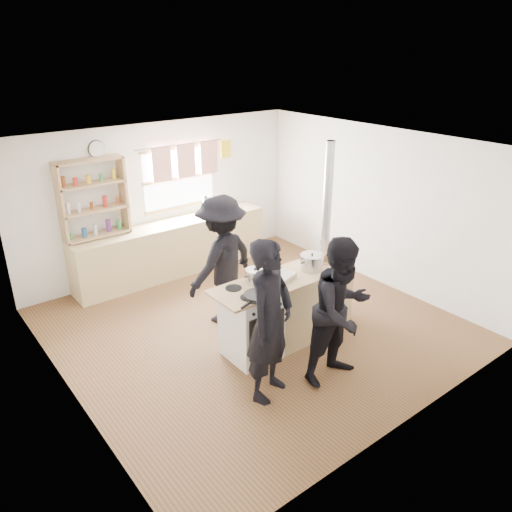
% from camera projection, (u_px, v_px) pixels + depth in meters
% --- Properties ---
extents(ground, '(5.00, 5.00, 0.01)m').
position_uv_depth(ground, '(253.00, 326.00, 6.98)').
color(ground, brown).
rests_on(ground, ground).
extents(back_counter, '(3.40, 0.55, 0.90)m').
position_uv_depth(back_counter, '(173.00, 248.00, 8.41)').
color(back_counter, '#D1B87E').
rests_on(back_counter, ground).
extents(shelving_unit, '(1.00, 0.28, 1.20)m').
position_uv_depth(shelving_unit, '(93.00, 198.00, 7.41)').
color(shelving_unit, tan).
rests_on(shelving_unit, back_counter).
extents(thermos, '(0.10, 0.10, 0.33)m').
position_uv_depth(thermos, '(206.00, 206.00, 8.56)').
color(thermos, silver).
rests_on(thermos, back_counter).
extents(cooking_island, '(1.97, 0.64, 0.93)m').
position_uv_depth(cooking_island, '(288.00, 308.00, 6.48)').
color(cooking_island, white).
rests_on(cooking_island, ground).
extents(skillet_greens, '(0.42, 0.42, 0.05)m').
position_uv_depth(skillet_greens, '(258.00, 296.00, 5.76)').
color(skillet_greens, black).
rests_on(skillet_greens, cooking_island).
extents(roast_tray, '(0.39, 0.37, 0.07)m').
position_uv_depth(roast_tray, '(281.00, 276.00, 6.21)').
color(roast_tray, silver).
rests_on(roast_tray, cooking_island).
extents(stockpot_stove, '(0.25, 0.25, 0.20)m').
position_uv_depth(stockpot_stove, '(255.00, 276.00, 6.10)').
color(stockpot_stove, silver).
rests_on(stockpot_stove, cooking_island).
extents(stockpot_counter, '(0.31, 0.31, 0.23)m').
position_uv_depth(stockpot_counter, '(312.00, 262.00, 6.45)').
color(stockpot_counter, '#B5B5B7').
rests_on(stockpot_counter, cooking_island).
extents(bread_board, '(0.34, 0.29, 0.12)m').
position_uv_depth(bread_board, '(327.00, 258.00, 6.69)').
color(bread_board, tan).
rests_on(bread_board, cooking_island).
extents(flue_heater, '(0.35, 0.35, 2.50)m').
position_uv_depth(flue_heater, '(323.00, 272.00, 7.08)').
color(flue_heater, black).
rests_on(flue_heater, ground).
extents(person_near_left, '(0.80, 0.68, 1.86)m').
position_uv_depth(person_near_left, '(270.00, 321.00, 5.29)').
color(person_near_left, black).
rests_on(person_near_left, ground).
extents(person_near_right, '(0.85, 0.67, 1.75)m').
position_uv_depth(person_near_right, '(342.00, 311.00, 5.60)').
color(person_near_right, black).
rests_on(person_near_right, ground).
extents(person_far, '(1.31, 0.97, 1.82)m').
position_uv_depth(person_far, '(222.00, 260.00, 6.81)').
color(person_far, black).
rests_on(person_far, ground).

